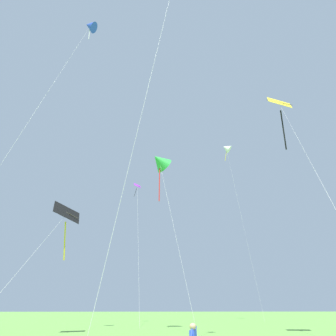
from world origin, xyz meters
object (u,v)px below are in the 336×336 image
(kite_green_small, at_px, (160,161))
(kite_purple_streamer, at_px, (137,194))
(kite_black_large, at_px, (65,221))
(kite_yellow_diamond, at_px, (282,114))
(kite_blue_delta, at_px, (90,26))
(kite_white_distant, at_px, (226,148))

(kite_green_small, bearing_deg, kite_purple_streamer, 99.67)
(kite_black_large, relative_size, kite_yellow_diamond, 0.59)
(kite_blue_delta, height_order, kite_purple_streamer, kite_blue_delta)
(kite_green_small, bearing_deg, kite_black_large, -147.43)
(kite_white_distant, xyz_separation_m, kite_blue_delta, (-20.63, -24.88, 0.24))
(kite_purple_streamer, bearing_deg, kite_white_distant, 32.56)
(kite_yellow_diamond, bearing_deg, kite_blue_delta, 163.35)
(kite_white_distant, height_order, kite_green_small, kite_white_distant)
(kite_yellow_diamond, bearing_deg, kite_black_large, 168.80)
(kite_yellow_diamond, relative_size, kite_white_distant, 0.60)
(kite_white_distant, bearing_deg, kite_green_small, -120.79)
(kite_black_large, bearing_deg, kite_purple_streamer, 73.89)
(kite_black_large, distance_m, kite_purple_streamer, 19.25)
(kite_black_large, xyz_separation_m, kite_yellow_diamond, (15.77, -3.12, 7.94))
(kite_black_large, bearing_deg, kite_white_distant, 52.84)
(kite_blue_delta, xyz_separation_m, kite_purple_streamer, (5.32, 15.10, -12.63))
(kite_black_large, xyz_separation_m, kite_purple_streamer, (4.86, 16.83, 7.98))
(kite_black_large, xyz_separation_m, kite_white_distant, (20.17, 26.61, 20.36))
(kite_black_large, bearing_deg, kite_yellow_diamond, -11.20)
(kite_black_large, distance_m, kite_white_distant, 39.11)
(kite_black_large, relative_size, kite_white_distant, 0.36)
(kite_black_large, height_order, kite_green_small, kite_green_small)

